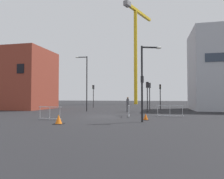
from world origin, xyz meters
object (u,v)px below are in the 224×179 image
Objects in this scene: construction_crane at (136,43)px; streetlamp_short at (145,76)px; traffic_light_crosswalk at (160,93)px; pedestrian_walking at (128,103)px; traffic_light_island at (142,89)px; traffic_light_verge at (93,92)px; traffic_light_far at (147,92)px; traffic_cone_orange at (59,120)px; traffic_cone_on_verge at (146,117)px; traffic_light_median at (150,92)px; streetlamp_tall at (85,79)px.

construction_crane is 4.43× the size of streetlamp_short.
streetlamp_short is 15.58m from traffic_light_crosswalk.
streetlamp_short is at bearing -75.07° from pedestrian_walking.
traffic_light_island is at bearing -83.19° from construction_crane.
traffic_light_verge reaches higher than traffic_light_far.
traffic_cone_on_verge is at bearing 33.74° from traffic_cone_orange.
traffic_light_crosswalk is at bearing 68.28° from traffic_cone_orange.
traffic_light_far is at bearing -105.47° from traffic_light_crosswalk.
traffic_light_far is at bearing -81.61° from construction_crane.
traffic_light_far is (-0.25, 9.67, -0.94)m from streetlamp_short.
construction_crane reaches higher than traffic_light_island.
streetlamp_short reaches higher than traffic_light_median.
traffic_light_island is 6.16× the size of traffic_cone_orange.
traffic_cone_orange is at bearing -111.72° from traffic_light_crosswalk.
traffic_light_median is at bearing 90.36° from streetlamp_short.
traffic_light_verge is 11.22m from pedestrian_walking.
traffic_light_island reaches higher than traffic_cone_on_verge.
traffic_light_island reaches higher than traffic_light_crosswalk.
streetlamp_short is at bearing -88.51° from traffic_light_far.
construction_crane is at bearing 96.81° from traffic_light_island.
traffic_light_median reaches higher than pedestrian_walking.
traffic_light_median is at bearing 42.16° from pedestrian_walking.
traffic_light_crosswalk is at bearing 31.48° from streetlamp_tall.
traffic_light_crosswalk is at bearing -75.54° from construction_crane.
streetlamp_short is 3.50m from traffic_cone_on_verge.
traffic_cone_on_verge is at bearing -88.39° from traffic_light_far.
construction_crane is 6.24× the size of traffic_light_island.
streetlamp_short is at bearing -89.18° from traffic_cone_on_verge.
construction_crane is 30.83m from streetlamp_tall.
traffic_light_crosswalk is 6.94× the size of traffic_cone_on_verge.
streetlamp_short reaches higher than pedestrian_walking.
traffic_light_crosswalk is at bearing 84.98° from streetlamp_short.
pedestrian_walking is 12.95m from traffic_cone_orange.
traffic_light_far is 0.98× the size of traffic_light_median.
streetlamp_tall is 12.90m from traffic_cone_orange.
construction_crane is 6.86× the size of traffic_light_far.
traffic_light_island is at bearing -25.98° from streetlamp_tall.
traffic_light_median is at bearing -31.72° from traffic_light_verge.
traffic_light_island is at bearing -101.68° from traffic_light_crosswalk.
traffic_light_island reaches higher than traffic_light_median.
traffic_cone_orange is at bearing -157.42° from streetlamp_short.
traffic_cone_on_verge is at bearing -95.61° from traffic_light_crosswalk.
traffic_cone_on_verge is (8.13, -8.23, -3.94)m from streetlamp_tall.
construction_crane is 6.71× the size of traffic_light_median.
streetlamp_short is 10.66× the size of traffic_cone_on_verge.
pedestrian_walking is at bearing 104.93° from streetlamp_short.
traffic_light_island is at bearing 97.30° from traffic_cone_on_verge.
traffic_light_verge is (-5.50, -19.25, -13.42)m from construction_crane.
streetlamp_tall is at bearing -179.99° from traffic_light_far.
traffic_light_crosswalk is at bearing -15.51° from traffic_light_verge.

